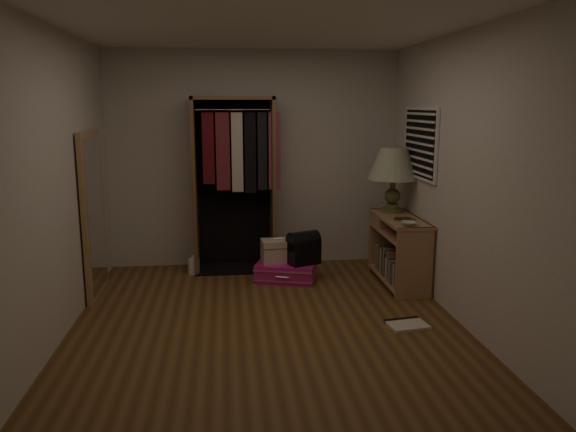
# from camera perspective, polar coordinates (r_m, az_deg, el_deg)

# --- Properties ---
(ground) EXTENTS (4.00, 4.00, 0.00)m
(ground) POSITION_cam_1_polar(r_m,az_deg,el_deg) (5.22, -2.16, -10.77)
(ground) COLOR brown
(ground) RESTS_ON ground
(room_walls) EXTENTS (3.52, 4.02, 2.60)m
(room_walls) POSITION_cam_1_polar(r_m,az_deg,el_deg) (4.91, -1.45, 5.92)
(room_walls) COLOR beige
(room_walls) RESTS_ON ground
(console_bookshelf) EXTENTS (0.42, 1.12, 0.75)m
(console_bookshelf) POSITION_cam_1_polar(r_m,az_deg,el_deg) (6.35, 11.11, -3.18)
(console_bookshelf) COLOR #A4764F
(console_bookshelf) RESTS_ON ground
(open_wardrobe) EXTENTS (1.02, 0.50, 2.05)m
(open_wardrobe) POSITION_cam_1_polar(r_m,az_deg,el_deg) (6.64, -5.25, 4.81)
(open_wardrobe) COLOR brown
(open_wardrobe) RESTS_ON ground
(floor_mirror) EXTENTS (0.06, 0.80, 1.70)m
(floor_mirror) POSITION_cam_1_polar(r_m,az_deg,el_deg) (6.08, -19.15, 0.15)
(floor_mirror) COLOR #AA8252
(floor_mirror) RESTS_ON ground
(pink_suitcase) EXTENTS (0.78, 0.65, 0.20)m
(pink_suitcase) POSITION_cam_1_polar(r_m,az_deg,el_deg) (6.39, -0.18, -5.61)
(pink_suitcase) COLOR #C11779
(pink_suitcase) RESTS_ON ground
(train_case) EXTENTS (0.40, 0.29, 0.27)m
(train_case) POSITION_cam_1_polar(r_m,az_deg,el_deg) (6.36, -1.00, -3.52)
(train_case) COLOR #C6B397
(train_case) RESTS_ON pink_suitcase
(black_bag) EXTENTS (0.40, 0.34, 0.37)m
(black_bag) POSITION_cam_1_polar(r_m,az_deg,el_deg) (6.27, 1.57, -3.18)
(black_bag) COLOR black
(black_bag) RESTS_ON pink_suitcase
(table_lamp) EXTENTS (0.72, 0.72, 0.73)m
(table_lamp) POSITION_cam_1_polar(r_m,az_deg,el_deg) (6.46, 10.67, 5.10)
(table_lamp) COLOR #4E5529
(table_lamp) RESTS_ON console_bookshelf
(brass_tray) EXTENTS (0.31, 0.31, 0.01)m
(brass_tray) POSITION_cam_1_polar(r_m,az_deg,el_deg) (6.09, 11.79, -0.34)
(brass_tray) COLOR #B58D45
(brass_tray) RESTS_ON console_bookshelf
(ceramic_bowl) EXTENTS (0.21, 0.21, 0.04)m
(ceramic_bowl) POSITION_cam_1_polar(r_m,az_deg,el_deg) (5.82, 12.15, -0.77)
(ceramic_bowl) COLOR #A4C0A0
(ceramic_bowl) RESTS_ON console_bookshelf
(white_jug) EXTENTS (0.15, 0.15, 0.23)m
(white_jug) POSITION_cam_1_polar(r_m,az_deg,el_deg) (6.69, -9.55, -5.04)
(white_jug) COLOR white
(white_jug) RESTS_ON ground
(floor_book) EXTENTS (0.38, 0.33, 0.03)m
(floor_book) POSITION_cam_1_polar(r_m,az_deg,el_deg) (5.25, 11.91, -10.69)
(floor_book) COLOR beige
(floor_book) RESTS_ON ground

